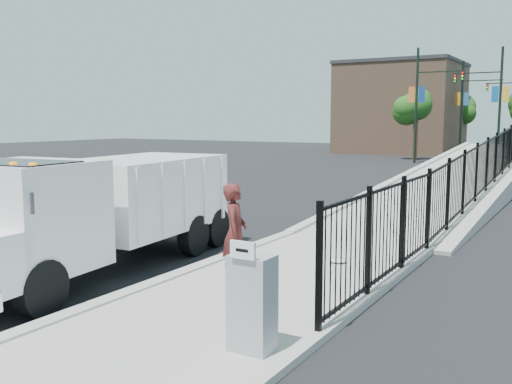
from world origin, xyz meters
The scene contains 16 objects.
ground centered at (0.00, 0.00, 0.00)m, with size 120.00×120.00×0.00m, color black.
sidewalk centered at (1.93, -2.00, 0.06)m, with size 3.55×12.00×0.12m, color #9E998E.
curb centered at (0.00, -2.00, 0.08)m, with size 0.30×12.00×0.16m, color #ADAAA3.
ramp centered at (2.12, 16.00, 0.00)m, with size 3.95×24.00×1.70m, color #9E998E.
iron_fence centered at (3.55, 12.00, 0.90)m, with size 0.10×28.00×1.80m, color black.
truck centered at (-1.73, -1.08, 1.36)m, with size 2.93×7.22×2.41m.
worker centered at (1.19, -0.49, 1.02)m, with size 0.66×0.43×1.80m, color #511D1A.
utility_cabinet centered at (3.10, -3.05, 0.75)m, with size 0.55×0.40×1.25m, color gray.
arrow_sign centered at (3.10, -3.27, 1.48)m, with size 0.35×0.04×0.22m, color white.
debris centered at (2.29, 1.73, 0.17)m, with size 0.38×0.38×0.09m, color silver.
light_pole_0 centered at (-3.91, 31.36, 4.36)m, with size 3.77×0.22×8.00m.
light_pole_1 centered at (0.62, 33.64, 4.36)m, with size 3.78×0.22×8.00m.
light_pole_2 centered at (-2.96, 42.14, 4.36)m, with size 3.78×0.22×8.00m.
tree_0 centered at (-4.95, 34.10, 3.93)m, with size 2.35×2.35×5.17m.
tree_2 centered at (-4.42, 48.38, 3.94)m, with size 2.48×2.48×5.24m.
building centered at (-9.00, 44.00, 4.00)m, with size 10.00×10.00×8.00m, color #8C664C.
Camera 1 is at (6.73, -9.07, 3.07)m, focal length 40.00 mm.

